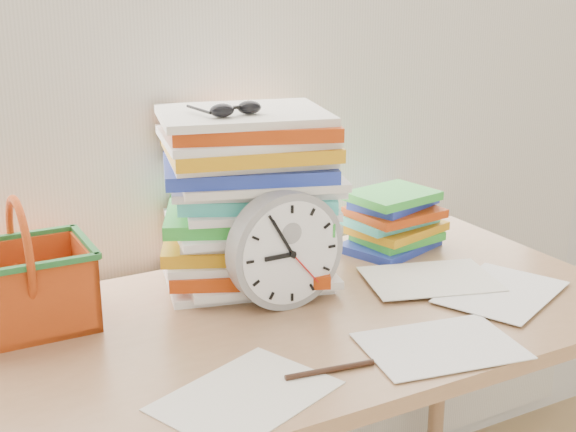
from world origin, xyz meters
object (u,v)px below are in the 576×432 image
paper_stack (252,198)px  book_stack (392,220)px  desk (284,352)px  basket (22,265)px  clock (285,250)px

paper_stack → book_stack: (0.38, 0.03, -0.11)m
desk → basket: (-0.44, 0.20, 0.20)m
desk → book_stack: (0.41, 0.22, 0.14)m
clock → paper_stack: bearing=88.4°
clock → book_stack: (0.38, 0.18, -0.05)m
paper_stack → basket: size_ratio=1.49×
desk → book_stack: 0.49m
book_stack → basket: size_ratio=0.97×
paper_stack → basket: 0.47m
desk → paper_stack: 0.33m
paper_stack → basket: paper_stack is taller
clock → basket: 0.49m
book_stack → paper_stack: bearing=-176.2°
desk → clock: bearing=58.9°
clock → basket: basket is taller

